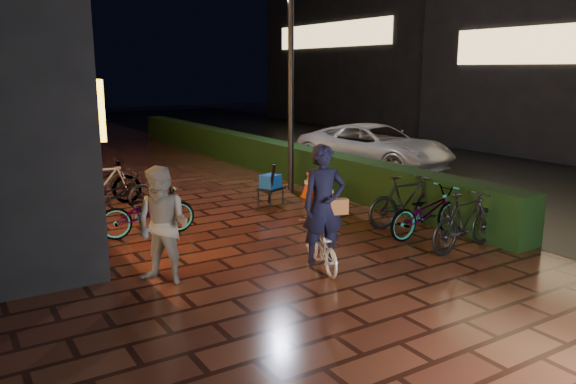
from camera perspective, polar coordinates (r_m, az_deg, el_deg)
ground at (r=10.10m, az=2.86°, el=-6.06°), size 80.00×80.00×0.00m
asphalt_road at (r=19.64m, az=16.17°, el=2.57°), size 11.00×60.00×0.01m
hedge at (r=18.32m, az=-3.01°, el=3.94°), size 0.70×20.00×1.00m
bystander_person at (r=8.62m, az=-12.62°, el=-3.36°), size 1.08×1.11×1.80m
van at (r=18.34m, az=8.82°, el=4.54°), size 3.55×5.62×1.45m
lamp_post_hedge at (r=14.82m, az=0.29°, el=12.09°), size 0.54×0.21×5.66m
lamp_post_sf at (r=17.97m, az=-23.40°, el=11.46°), size 0.55×0.29×5.83m
cyclist at (r=9.01m, az=3.52°, el=-3.29°), size 0.88×1.52×2.06m
traffic_barrier at (r=13.73m, az=3.12°, el=0.27°), size 0.61×1.54×0.63m
cart_assembly at (r=13.26m, az=-1.79°, el=0.91°), size 0.71×0.76×1.08m
parked_bikes_storefront at (r=13.23m, az=-17.23°, el=0.08°), size 2.01×4.65×1.08m
parked_bikes_hedge at (r=11.14m, az=14.33°, el=-1.89°), size 2.04×2.42×1.08m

